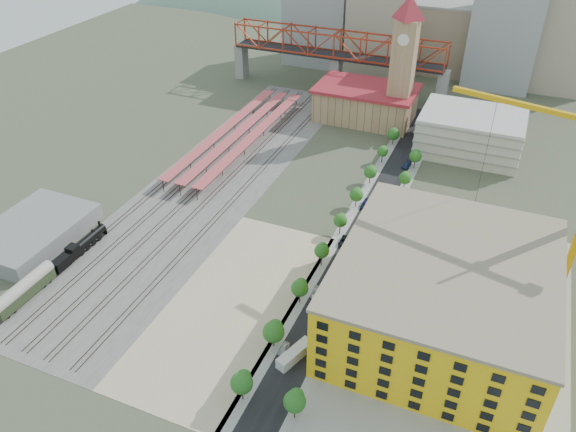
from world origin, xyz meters
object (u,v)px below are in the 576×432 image
at_px(locomotive, 81,246).
at_px(site_trailer_d, 344,262).
at_px(clock_tower, 404,52).
at_px(site_trailer_c, 330,288).
at_px(car_0, 284,349).
at_px(construction_building, 443,294).
at_px(site_trailer_b, 316,314).
at_px(coach, 24,290).
at_px(site_trailer_a, 295,354).

xyz_separation_m(locomotive, site_trailer_d, (66.00, 21.40, -0.76)).
distance_m(clock_tower, site_trailer_c, 102.94).
relative_size(site_trailer_c, car_0, 2.44).
xyz_separation_m(construction_building, site_trailer_b, (-26.00, -8.69, -8.03)).
xyz_separation_m(site_trailer_b, site_trailer_c, (0.00, 9.78, -0.08)).
xyz_separation_m(clock_tower, coach, (-58.00, -129.14, -25.81)).
distance_m(site_trailer_a, site_trailer_d, 33.62).
bearing_deg(site_trailer_d, construction_building, -18.11).
height_order(site_trailer_b, site_trailer_c, site_trailer_b).
bearing_deg(site_trailer_b, locomotive, 164.89).
bearing_deg(car_0, site_trailer_a, -17.59).
distance_m(locomotive, car_0, 64.00).
height_order(coach, site_trailer_c, coach).
bearing_deg(clock_tower, site_trailer_c, -85.38).
distance_m(clock_tower, site_trailer_a, 124.80).
height_order(clock_tower, coach, clock_tower).
xyz_separation_m(clock_tower, site_trailer_d, (8.00, -87.86, -27.52)).
distance_m(coach, site_trailer_b, 69.11).
xyz_separation_m(clock_tower, car_0, (5.00, -120.44, -28.03)).
bearing_deg(coach, site_trailer_c, 24.61).
distance_m(locomotive, site_trailer_b, 66.00).
relative_size(locomotive, site_trailer_c, 2.18).
relative_size(clock_tower, site_trailer_b, 5.15).
bearing_deg(car_0, site_trailer_d, 86.44).
relative_size(construction_building, car_0, 13.00).
bearing_deg(site_trailer_a, coach, -153.68).
bearing_deg(site_trailer_b, site_trailer_c, 74.39).
relative_size(clock_tower, site_trailer_c, 5.47).
height_order(locomotive, site_trailer_a, locomotive).
xyz_separation_m(clock_tower, construction_building, (34.00, -99.99, -19.29)).
height_order(locomotive, site_trailer_c, locomotive).
bearing_deg(coach, site_trailer_b, 17.22).
height_order(coach, car_0, coach).
bearing_deg(locomotive, car_0, -10.05).
bearing_deg(site_trailer_d, site_trailer_c, -83.10).
bearing_deg(car_0, construction_building, 36.88).
distance_m(clock_tower, site_trailer_b, 112.35).
xyz_separation_m(clock_tower, site_trailer_c, (8.00, -98.91, -27.40)).
relative_size(construction_building, locomotive, 2.44).
distance_m(construction_building, car_0, 36.54).
relative_size(clock_tower, site_trailer_d, 6.04).
bearing_deg(clock_tower, site_trailer_b, -85.79).
height_order(clock_tower, site_trailer_a, clock_tower).
relative_size(clock_tower, site_trailer_a, 5.60).
bearing_deg(site_trailer_a, site_trailer_d, 109.71).
bearing_deg(site_trailer_c, coach, -151.79).
distance_m(site_trailer_c, site_trailer_d, 11.05).
distance_m(construction_building, site_trailer_a, 34.70).
bearing_deg(site_trailer_c, construction_building, 1.21).
relative_size(construction_building, site_trailer_c, 5.33).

